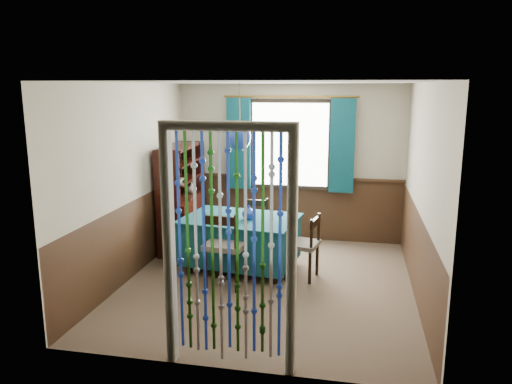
% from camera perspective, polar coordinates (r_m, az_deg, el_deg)
% --- Properties ---
extents(floor, '(4.00, 4.00, 0.00)m').
position_cam_1_polar(floor, '(6.45, 1.37, -10.39)').
color(floor, brown).
rests_on(floor, ground).
extents(ceiling, '(4.00, 4.00, 0.00)m').
position_cam_1_polar(ceiling, '(5.96, 1.50, 12.42)').
color(ceiling, silver).
rests_on(ceiling, ground).
extents(wall_back, '(3.60, 0.00, 3.60)m').
position_cam_1_polar(wall_back, '(8.03, 3.92, 3.34)').
color(wall_back, '#BCB29A').
rests_on(wall_back, ground).
extents(wall_front, '(3.60, 0.00, 3.60)m').
position_cam_1_polar(wall_front, '(4.18, -3.35, -4.77)').
color(wall_front, '#BCB29A').
rests_on(wall_front, ground).
extents(wall_left, '(0.00, 4.00, 4.00)m').
position_cam_1_polar(wall_left, '(6.63, -14.08, 1.16)').
color(wall_left, '#BCB29A').
rests_on(wall_left, ground).
extents(wall_right, '(0.00, 4.00, 4.00)m').
position_cam_1_polar(wall_right, '(6.04, 18.49, -0.13)').
color(wall_right, '#BCB29A').
rests_on(wall_right, ground).
extents(wainscot_back, '(3.60, 0.00, 3.60)m').
position_cam_1_polar(wainscot_back, '(8.16, 3.83, -1.89)').
color(wainscot_back, '#3C2616').
rests_on(wainscot_back, ground).
extents(wainscot_front, '(3.60, 0.00, 3.60)m').
position_cam_1_polar(wainscot_front, '(4.47, -3.18, -13.96)').
color(wainscot_front, '#3C2616').
rests_on(wainscot_front, ground).
extents(wainscot_left, '(0.00, 4.00, 4.00)m').
position_cam_1_polar(wainscot_left, '(6.80, -13.65, -5.07)').
color(wainscot_left, '#3C2616').
rests_on(wainscot_left, ground).
extents(wainscot_right, '(0.00, 4.00, 4.00)m').
position_cam_1_polar(wainscot_right, '(6.23, 17.89, -6.88)').
color(wainscot_right, '#3C2616').
rests_on(wainscot_right, ground).
extents(window, '(1.32, 0.12, 1.42)m').
position_cam_1_polar(window, '(7.94, 3.90, 5.43)').
color(window, black).
rests_on(window, wall_back).
extents(doorway, '(1.16, 0.12, 2.18)m').
position_cam_1_polar(doorway, '(4.30, -3.11, -7.10)').
color(doorway, silver).
rests_on(doorway, ground).
extents(dining_table, '(1.63, 1.23, 0.72)m').
position_cam_1_polar(dining_table, '(6.80, -1.79, -5.41)').
color(dining_table, '#0F4351').
rests_on(dining_table, floor).
extents(chair_near, '(0.52, 0.50, 0.98)m').
position_cam_1_polar(chair_near, '(6.20, -3.58, -6.23)').
color(chair_near, black).
rests_on(chair_near, floor).
extents(chair_far, '(0.41, 0.39, 0.81)m').
position_cam_1_polar(chair_far, '(7.43, -0.17, -3.77)').
color(chair_far, black).
rests_on(chair_far, floor).
extents(chair_left, '(0.44, 0.46, 0.85)m').
position_cam_1_polar(chair_left, '(7.12, -8.91, -4.49)').
color(chair_left, black).
rests_on(chair_left, floor).
extents(chair_right, '(0.47, 0.49, 0.84)m').
position_cam_1_polar(chair_right, '(6.50, 5.53, -6.02)').
color(chair_right, black).
rests_on(chair_right, floor).
extents(sideboard, '(0.50, 1.24, 1.59)m').
position_cam_1_polar(sideboard, '(7.77, -8.51, -2.25)').
color(sideboard, black).
rests_on(sideboard, floor).
extents(pendant_lamp, '(0.29, 0.29, 0.87)m').
position_cam_1_polar(pendant_lamp, '(6.52, -1.87, 6.35)').
color(pendant_lamp, olive).
rests_on(pendant_lamp, ceiling).
extents(vase_table, '(0.20, 0.20, 0.17)m').
position_cam_1_polar(vase_table, '(6.63, -0.83, -2.38)').
color(vase_table, '#17359F').
rests_on(vase_table, dining_table).
extents(bowl_shelf, '(0.24, 0.24, 0.06)m').
position_cam_1_polar(bowl_shelf, '(7.34, -9.03, 1.34)').
color(bowl_shelf, beige).
rests_on(bowl_shelf, sideboard).
extents(vase_sideboard, '(0.22, 0.22, 0.19)m').
position_cam_1_polar(vase_sideboard, '(7.98, -7.37, 0.58)').
color(vase_sideboard, beige).
rests_on(vase_sideboard, sideboard).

